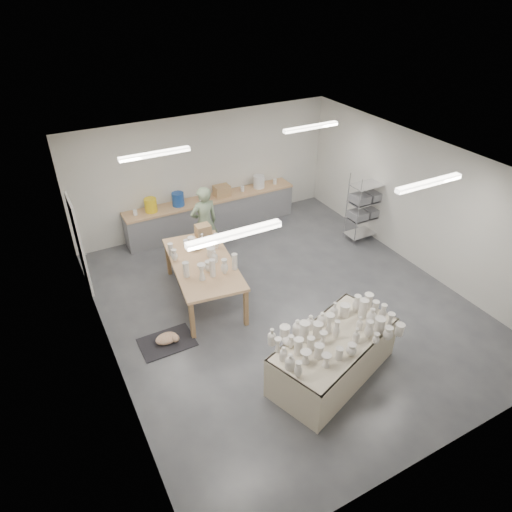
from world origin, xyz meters
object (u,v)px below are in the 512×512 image
potter (204,223)px  drying_table (333,354)px  red_stool (202,241)px  work_table (203,260)px

potter → drying_table: bearing=92.6°
drying_table → red_stool: 4.81m
drying_table → work_table: bearing=89.3°
drying_table → potter: bearing=76.0°
drying_table → red_stool: drying_table is taller
drying_table → work_table: size_ratio=1.00×
drying_table → work_table: (-1.05, 3.10, 0.44)m
red_stool → drying_table: bearing=-84.9°
drying_table → potter: size_ratio=1.40×
drying_table → work_table: work_table is taller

